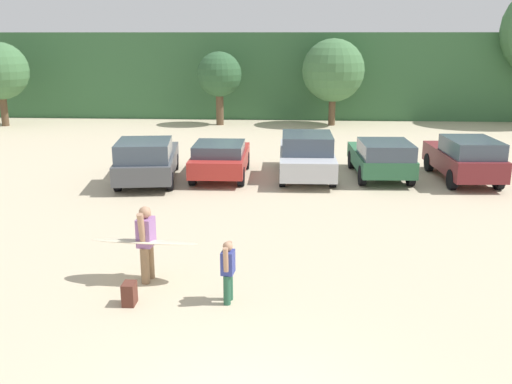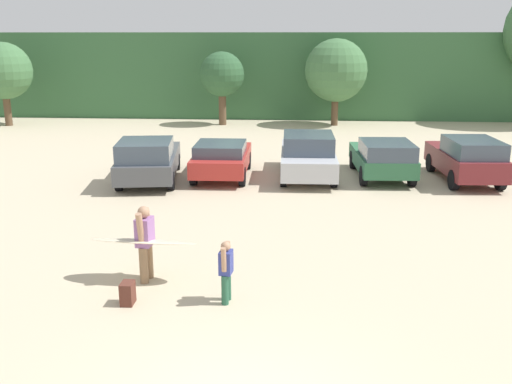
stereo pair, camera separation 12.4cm
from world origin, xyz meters
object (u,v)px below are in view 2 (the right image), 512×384
at_px(parked_car_dark_gray, 148,159).
at_px(parked_car_forest_green, 383,157).
at_px(parked_car_maroon, 467,158).
at_px(backpack_dropped, 128,293).
at_px(person_child, 226,268).
at_px(surfboard_cream, 143,241).
at_px(parked_car_silver, 308,155).
at_px(person_adult, 145,239).
at_px(parked_car_red, 222,158).

height_order(parked_car_dark_gray, parked_car_forest_green, parked_car_dark_gray).
bearing_deg(parked_car_maroon, backpack_dropped, 135.16).
xyz_separation_m(parked_car_forest_green, person_child, (-4.49, -10.52, -0.08)).
bearing_deg(parked_car_dark_gray, parked_car_maroon, -93.83).
bearing_deg(parked_car_dark_gray, parked_car_forest_green, -90.75).
xyz_separation_m(person_child, backpack_dropped, (-1.91, -0.23, -0.49)).
xyz_separation_m(person_child, surfboard_cream, (-1.87, 0.92, 0.17)).
bearing_deg(parked_car_silver, person_adult, 158.89).
xyz_separation_m(parked_car_silver, person_adult, (-3.59, -9.65, 0.11)).
distance_m(parked_car_silver, surfboard_cream, 10.32).
bearing_deg(parked_car_forest_green, person_child, 154.62).
xyz_separation_m(parked_car_red, person_adult, (-0.43, -9.37, 0.20)).
height_order(parked_car_maroon, surfboard_cream, parked_car_maroon).
relative_size(parked_car_silver, parked_car_maroon, 1.12).
bearing_deg(person_child, parked_car_silver, -92.59).
relative_size(parked_car_silver, backpack_dropped, 10.70).
height_order(parked_car_red, person_adult, person_adult).
xyz_separation_m(parked_car_dark_gray, parked_car_forest_green, (8.42, 1.04, -0.02)).
height_order(parked_car_dark_gray, surfboard_cream, parked_car_dark_gray).
distance_m(parked_car_dark_gray, surfboard_cream, 8.81).
xyz_separation_m(parked_car_silver, surfboard_cream, (-3.63, -9.66, 0.06)).
xyz_separation_m(person_adult, person_child, (1.83, -0.93, -0.22)).
distance_m(parked_car_forest_green, surfboard_cream, 11.52).
bearing_deg(person_child, parked_car_forest_green, -106.24).
bearing_deg(person_adult, person_child, 160.02).
bearing_deg(surfboard_cream, parked_car_dark_gray, -72.92).
bearing_deg(parked_car_silver, parked_car_dark_gray, 100.23).
xyz_separation_m(parked_car_maroon, backpack_dropped, (-9.31, -10.49, -0.63)).
relative_size(parked_car_forest_green, parked_car_maroon, 0.97).
xyz_separation_m(parked_car_red, parked_car_maroon, (8.80, -0.03, 0.13)).
bearing_deg(parked_car_red, person_child, -172.89).
xyz_separation_m(parked_car_dark_gray, parked_car_maroon, (11.33, 0.79, 0.05)).
distance_m(parked_car_silver, parked_car_maroon, 5.65).
distance_m(surfboard_cream, backpack_dropped, 1.32).
xyz_separation_m(parked_car_forest_green, person_adult, (-6.32, -9.60, 0.15)).
bearing_deg(parked_car_maroon, parked_car_silver, 83.59).
height_order(parked_car_silver, surfboard_cream, parked_car_silver).
height_order(parked_car_forest_green, person_child, parked_car_forest_green).
relative_size(parked_car_red, parked_car_maroon, 0.95).
distance_m(parked_car_dark_gray, parked_car_maroon, 11.36).
xyz_separation_m(parked_car_forest_green, backpack_dropped, (-6.40, -10.75, -0.56)).
xyz_separation_m(parked_car_red, surfboard_cream, (-0.47, -9.38, 0.15)).
xyz_separation_m(parked_car_dark_gray, parked_car_red, (2.53, 0.82, -0.08)).
xyz_separation_m(parked_car_maroon, person_child, (-7.40, -10.27, -0.15)).
height_order(parked_car_maroon, person_adult, person_adult).
distance_m(parked_car_silver, person_adult, 10.30).
bearing_deg(parked_car_dark_gray, backpack_dropped, -176.06).
bearing_deg(parked_car_red, parked_car_dark_gray, 107.33).
bearing_deg(parked_car_red, parked_car_silver, -85.58).
bearing_deg(parked_car_forest_green, parked_car_dark_gray, 94.79).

